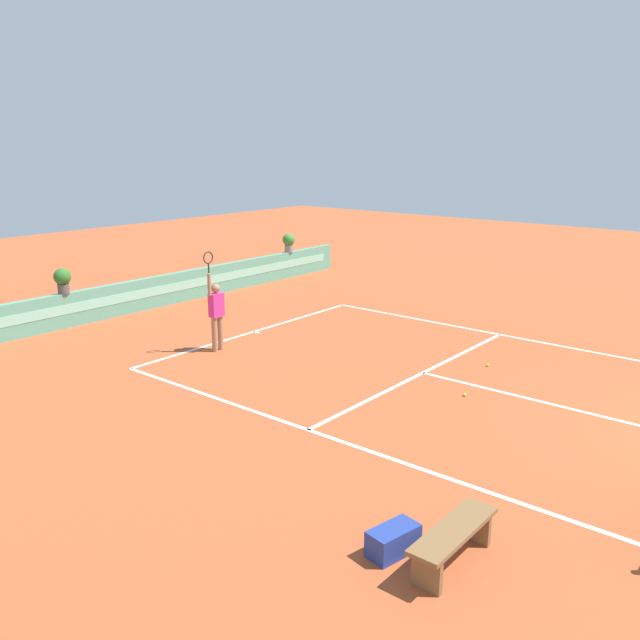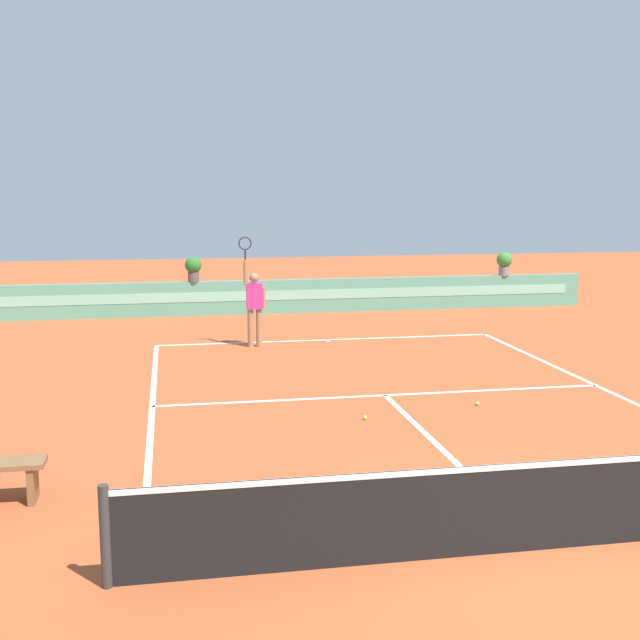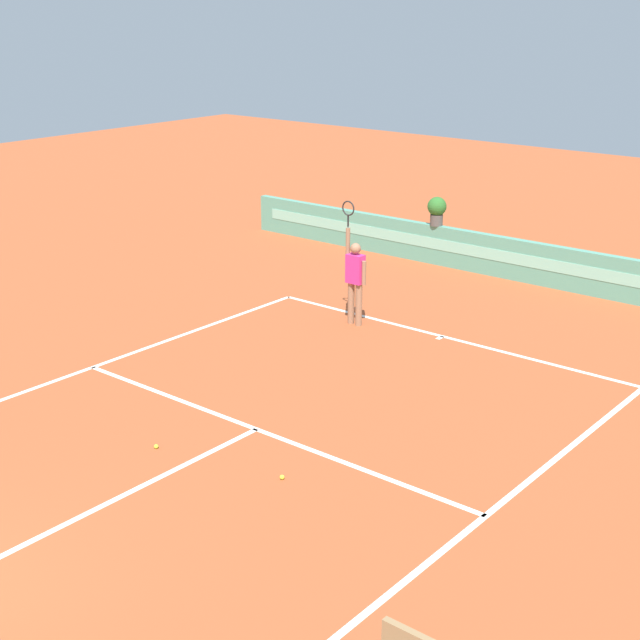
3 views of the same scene
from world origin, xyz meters
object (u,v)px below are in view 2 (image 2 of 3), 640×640
tennis_ball_near_baseline (365,418)px  tennis_ball_mid_court (478,403)px  tennis_player (254,302)px  potted_plant_left (193,267)px  potted_plant_far_right (504,262)px

tennis_ball_near_baseline → tennis_ball_mid_court: 2.16m
tennis_player → tennis_ball_mid_court: (3.21, -5.92, -1.02)m
tennis_player → potted_plant_left: tennis_player is taller
tennis_ball_mid_court → potted_plant_left: size_ratio=0.09×
tennis_player → tennis_ball_mid_court: size_ratio=38.01×
potted_plant_far_right → potted_plant_left: (-9.58, 0.00, 0.00)m
potted_plant_left → potted_plant_far_right: bearing=0.0°
tennis_ball_mid_court → tennis_player: bearing=118.5°
tennis_ball_near_baseline → potted_plant_far_right: size_ratio=0.09×
tennis_ball_mid_court → potted_plant_far_right: size_ratio=0.09×
tennis_ball_near_baseline → tennis_ball_mid_court: size_ratio=1.00×
tennis_player → tennis_ball_near_baseline: 6.58m
tennis_ball_mid_court → potted_plant_left: (-4.45, 10.94, 1.38)m
tennis_player → potted_plant_left: bearing=103.9°
tennis_player → potted_plant_far_right: size_ratio=3.57×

